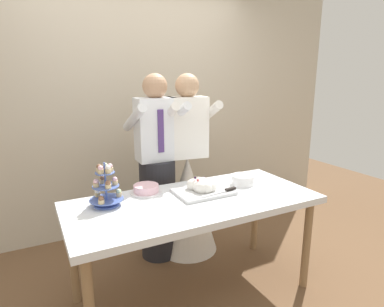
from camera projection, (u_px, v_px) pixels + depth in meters
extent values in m
plane|color=brown|center=(194.00, 293.00, 2.53)|extent=(8.00, 8.00, 0.00)
cube|color=beige|center=(132.00, 94.00, 3.39)|extent=(5.20, 0.10, 2.90)
cube|color=silver|center=(194.00, 202.00, 2.35)|extent=(1.80, 0.80, 0.05)
cylinder|color=olive|center=(307.00, 245.00, 2.53)|extent=(0.06, 0.06, 0.72)
cylinder|color=olive|center=(73.00, 258.00, 2.35)|extent=(0.06, 0.06, 0.72)
cylinder|color=olive|center=(255.00, 214.00, 3.08)|extent=(0.06, 0.06, 0.72)
cylinder|color=#4C66B2|center=(107.00, 205.00, 2.23)|extent=(0.17, 0.17, 0.01)
cylinder|color=#4C66B2|center=(106.00, 184.00, 2.20)|extent=(0.01, 0.01, 0.31)
cylinder|color=#4C66B2|center=(107.00, 199.00, 2.22)|extent=(0.23, 0.23, 0.01)
cylinder|color=#D1B784|center=(119.00, 194.00, 2.26)|extent=(0.04, 0.04, 0.03)
sphere|color=beige|center=(119.00, 191.00, 2.26)|extent=(0.04, 0.04, 0.04)
cylinder|color=#D1B784|center=(98.00, 194.00, 2.26)|extent=(0.04, 0.04, 0.03)
sphere|color=white|center=(97.00, 191.00, 2.26)|extent=(0.04, 0.04, 0.04)
cylinder|color=#D1B784|center=(101.00, 202.00, 2.14)|extent=(0.04, 0.04, 0.03)
sphere|color=brown|center=(101.00, 198.00, 2.13)|extent=(0.04, 0.04, 0.04)
cylinder|color=#4C66B2|center=(106.00, 186.00, 2.20)|extent=(0.18, 0.18, 0.01)
cylinder|color=#D1B784|center=(115.00, 183.00, 2.22)|extent=(0.04, 0.04, 0.03)
sphere|color=#EAB7C6|center=(115.00, 179.00, 2.21)|extent=(0.04, 0.04, 0.04)
cylinder|color=#D1B784|center=(103.00, 181.00, 2.25)|extent=(0.04, 0.04, 0.03)
sphere|color=brown|center=(103.00, 178.00, 2.24)|extent=(0.04, 0.04, 0.04)
cylinder|color=#D1B784|center=(96.00, 185.00, 2.17)|extent=(0.04, 0.04, 0.03)
sphere|color=#EAB7C6|center=(96.00, 181.00, 2.17)|extent=(0.04, 0.04, 0.04)
cylinder|color=#D1B784|center=(108.00, 186.00, 2.14)|extent=(0.04, 0.04, 0.03)
sphere|color=brown|center=(108.00, 183.00, 2.14)|extent=(0.04, 0.04, 0.04)
cylinder|color=#4C66B2|center=(105.00, 173.00, 2.18)|extent=(0.13, 0.13, 0.01)
cylinder|color=#D1B784|center=(110.00, 169.00, 2.19)|extent=(0.04, 0.04, 0.03)
sphere|color=#EAB7C6|center=(110.00, 166.00, 2.19)|extent=(0.04, 0.04, 0.04)
cylinder|color=#D1B784|center=(105.00, 169.00, 2.21)|extent=(0.04, 0.04, 0.03)
sphere|color=beige|center=(105.00, 165.00, 2.20)|extent=(0.04, 0.04, 0.04)
cylinder|color=#D1B784|center=(99.00, 170.00, 2.18)|extent=(0.04, 0.04, 0.03)
sphere|color=brown|center=(99.00, 167.00, 2.17)|extent=(0.04, 0.04, 0.04)
cylinder|color=#D1B784|center=(101.00, 172.00, 2.14)|extent=(0.04, 0.04, 0.03)
sphere|color=#EAB7C6|center=(100.00, 168.00, 2.14)|extent=(0.04, 0.04, 0.04)
cylinder|color=#D1B784|center=(108.00, 171.00, 2.15)|extent=(0.04, 0.04, 0.03)
sphere|color=white|center=(108.00, 168.00, 2.15)|extent=(0.04, 0.04, 0.04)
cube|color=silver|center=(203.00, 192.00, 2.46)|extent=(0.42, 0.31, 0.02)
sphere|color=white|center=(212.00, 185.00, 2.49)|extent=(0.07, 0.07, 0.07)
sphere|color=white|center=(206.00, 183.00, 2.53)|extent=(0.07, 0.07, 0.07)
sphere|color=white|center=(198.00, 183.00, 2.52)|extent=(0.10, 0.10, 0.10)
sphere|color=white|center=(193.00, 185.00, 2.48)|extent=(0.09, 0.09, 0.09)
sphere|color=white|center=(198.00, 187.00, 2.43)|extent=(0.09, 0.09, 0.09)
sphere|color=white|center=(202.00, 188.00, 2.41)|extent=(0.10, 0.10, 0.10)
sphere|color=white|center=(206.00, 188.00, 2.41)|extent=(0.10, 0.10, 0.10)
sphere|color=white|center=(211.00, 187.00, 2.44)|extent=(0.09, 0.09, 0.09)
sphere|color=white|center=(203.00, 184.00, 2.45)|extent=(0.11, 0.11, 0.11)
sphere|color=#2D1938|center=(205.00, 178.00, 2.44)|extent=(0.02, 0.02, 0.02)
sphere|color=#DB474C|center=(198.00, 180.00, 2.42)|extent=(0.02, 0.02, 0.02)
sphere|color=#2D1938|center=(199.00, 179.00, 2.47)|extent=(0.02, 0.02, 0.02)
sphere|color=#2D1938|center=(195.00, 178.00, 2.45)|extent=(0.02, 0.02, 0.02)
sphere|color=#2D1938|center=(204.00, 178.00, 2.46)|extent=(0.02, 0.02, 0.02)
cube|color=silver|center=(215.00, 194.00, 2.37)|extent=(0.23, 0.05, 0.00)
cube|color=black|center=(230.00, 189.00, 2.45)|extent=(0.09, 0.04, 0.02)
cylinder|color=white|center=(243.00, 184.00, 2.66)|extent=(0.18, 0.18, 0.01)
cylinder|color=white|center=(243.00, 182.00, 2.66)|extent=(0.18, 0.18, 0.01)
cylinder|color=white|center=(243.00, 181.00, 2.66)|extent=(0.18, 0.18, 0.01)
cylinder|color=white|center=(243.00, 180.00, 2.66)|extent=(0.18, 0.18, 0.01)
cylinder|color=white|center=(243.00, 178.00, 2.66)|extent=(0.18, 0.18, 0.01)
cylinder|color=white|center=(243.00, 177.00, 2.66)|extent=(0.18, 0.18, 0.01)
cylinder|color=white|center=(243.00, 176.00, 2.65)|extent=(0.18, 0.18, 0.01)
cylinder|color=white|center=(146.00, 192.00, 2.47)|extent=(0.24, 0.24, 0.01)
cylinder|color=#EAB7C6|center=(146.00, 188.00, 2.46)|extent=(0.19, 0.19, 0.05)
cylinder|color=#232328|center=(158.00, 209.00, 2.97)|extent=(0.32, 0.32, 0.92)
cube|color=white|center=(156.00, 129.00, 2.79)|extent=(0.34, 0.20, 0.54)
sphere|color=tan|center=(155.00, 86.00, 2.71)|extent=(0.21, 0.21, 0.21)
cylinder|color=white|center=(134.00, 118.00, 2.68)|extent=(0.08, 0.49, 0.28)
cylinder|color=white|center=(176.00, 116.00, 2.85)|extent=(0.08, 0.49, 0.28)
cube|color=#4C3372|center=(161.00, 131.00, 2.70)|extent=(0.05, 0.01, 0.36)
cone|color=white|center=(188.00, 204.00, 3.08)|extent=(0.56, 0.56, 0.92)
cube|color=white|center=(187.00, 127.00, 2.90)|extent=(0.36, 0.24, 0.54)
sphere|color=tan|center=(187.00, 86.00, 2.82)|extent=(0.21, 0.21, 0.21)
cylinder|color=white|center=(168.00, 116.00, 2.82)|extent=(0.13, 0.49, 0.28)
cylinder|color=white|center=(208.00, 114.00, 2.95)|extent=(0.13, 0.49, 0.28)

